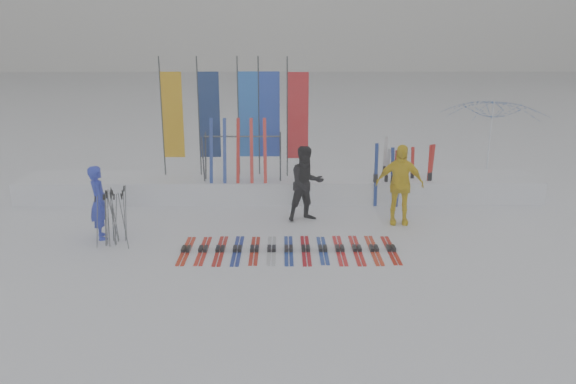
{
  "coord_description": "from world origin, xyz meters",
  "views": [
    {
      "loc": [
        0.08,
        -10.28,
        4.32
      ],
      "look_at": [
        0.2,
        1.6,
        1.0
      ],
      "focal_mm": 35.0,
      "sensor_mm": 36.0,
      "label": 1
    }
  ],
  "objects_px": {
    "person_yellow": "(400,184)",
    "ski_row": "(289,249)",
    "person_black": "(306,184)",
    "tent_canopy": "(491,143)",
    "ski_rack": "(242,151)",
    "person_blue": "(99,202)"
  },
  "relations": [
    {
      "from": "person_blue",
      "to": "ski_row",
      "type": "height_order",
      "value": "person_blue"
    },
    {
      "from": "person_blue",
      "to": "person_black",
      "type": "bearing_deg",
      "value": -98.21
    },
    {
      "from": "person_yellow",
      "to": "tent_canopy",
      "type": "relative_size",
      "value": 0.64
    },
    {
      "from": "person_yellow",
      "to": "ski_row",
      "type": "height_order",
      "value": "person_yellow"
    },
    {
      "from": "person_black",
      "to": "ski_rack",
      "type": "xyz_separation_m",
      "value": [
        -1.62,
        1.55,
        0.48
      ]
    },
    {
      "from": "person_blue",
      "to": "ski_rack",
      "type": "bearing_deg",
      "value": -69.93
    },
    {
      "from": "person_blue",
      "to": "person_black",
      "type": "distance_m",
      "value": 4.72
    },
    {
      "from": "person_black",
      "to": "person_yellow",
      "type": "distance_m",
      "value": 2.2
    },
    {
      "from": "person_black",
      "to": "ski_rack",
      "type": "bearing_deg",
      "value": 115.61
    },
    {
      "from": "ski_row",
      "to": "ski_rack",
      "type": "distance_m",
      "value": 3.99
    },
    {
      "from": "person_yellow",
      "to": "ski_rack",
      "type": "bearing_deg",
      "value": 159.9
    },
    {
      "from": "person_black",
      "to": "ski_row",
      "type": "height_order",
      "value": "person_black"
    },
    {
      "from": "ski_rack",
      "to": "person_yellow",
      "type": "bearing_deg",
      "value": -25.24
    },
    {
      "from": "person_yellow",
      "to": "ski_rack",
      "type": "relative_size",
      "value": 0.93
    },
    {
      "from": "person_black",
      "to": "person_yellow",
      "type": "relative_size",
      "value": 0.95
    },
    {
      "from": "tent_canopy",
      "to": "ski_rack",
      "type": "bearing_deg",
      "value": -168.81
    },
    {
      "from": "person_black",
      "to": "tent_canopy",
      "type": "distance_m",
      "value": 6.2
    },
    {
      "from": "tent_canopy",
      "to": "ski_rack",
      "type": "xyz_separation_m",
      "value": [
        -7.06,
        -1.4,
        0.06
      ]
    },
    {
      "from": "person_blue",
      "to": "tent_canopy",
      "type": "height_order",
      "value": "tent_canopy"
    },
    {
      "from": "person_black",
      "to": "tent_canopy",
      "type": "bearing_deg",
      "value": 7.64
    },
    {
      "from": "person_black",
      "to": "ski_rack",
      "type": "relative_size",
      "value": 0.89
    },
    {
      "from": "tent_canopy",
      "to": "person_blue",
      "type": "bearing_deg",
      "value": -157.51
    }
  ]
}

